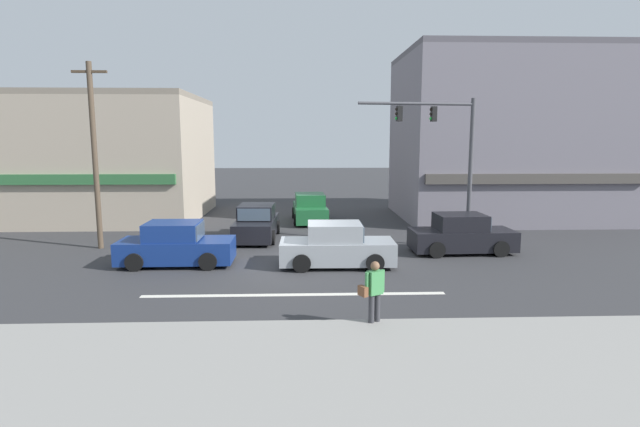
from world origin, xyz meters
name	(u,v)px	position (x,y,z in m)	size (l,w,h in m)	color
ground_plane	(295,265)	(0.00, 0.00, 0.00)	(120.00, 120.00, 0.00)	#333335
lane_marking_stripe	(294,295)	(0.00, -3.50, 0.00)	(9.00, 0.24, 0.01)	silver
sidewalk_curb	(290,370)	(0.00, -8.50, 0.08)	(40.00, 5.00, 0.16)	gray
building_left_block	(89,158)	(-11.98, 11.58, 3.48)	(12.72, 9.42, 6.97)	tan
building_right_corner	(504,136)	(11.88, 10.79, 4.70)	(11.71, 8.65, 9.40)	slate
utility_pole_near_left	(95,154)	(-8.23, 3.14, 3.96)	(1.40, 0.22, 7.63)	brown
utility_pole_far_right	(451,149)	(8.59, 9.88, 3.97)	(1.40, 0.22, 7.64)	brown
traffic_light_mast	(449,148)	(6.26, 2.54, 4.18)	(4.86, 0.77, 6.20)	#47474C
sedan_crossing_leftbound	(462,235)	(6.68, 1.77, 0.71)	(4.15, 1.98, 1.58)	black
sedan_waiting_far	(310,209)	(0.70, 9.50, 0.71)	(2.04, 4.18, 1.58)	#1E6033
sedan_approaching_near	(176,246)	(-4.34, 0.22, 0.71)	(4.11, 1.89, 1.58)	navy
sedan_crossing_center	(257,224)	(-1.83, 4.87, 0.71)	(2.00, 4.16, 1.58)	black
sedan_crossing_rightbound	(337,247)	(1.50, -0.18, 0.71)	(4.13, 1.93, 1.58)	#999EA3
pedestrian_foreground_with_bag	(374,291)	(1.97, -6.19, 0.95)	(0.67, 0.46, 1.67)	#333338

